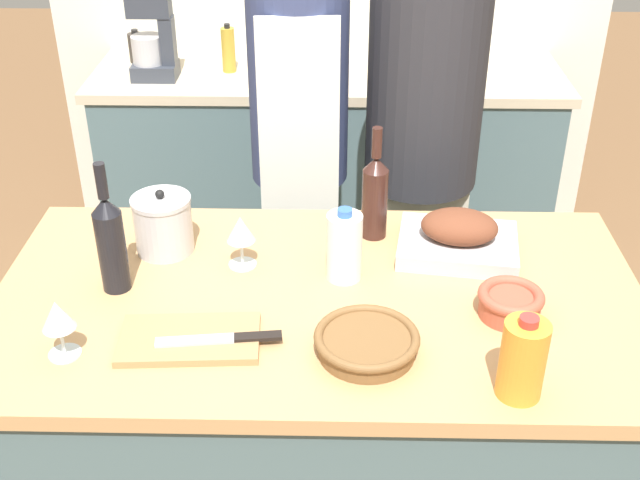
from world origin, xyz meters
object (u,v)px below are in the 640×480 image
at_px(wine_glass_right, 58,317).
at_px(stand_mixer, 153,43).
at_px(juice_jug, 523,359).
at_px(wine_bottle_dark, 111,241).
at_px(roasting_pan, 458,237).
at_px(cutting_board, 189,339).
at_px(mixing_bowl, 510,302).
at_px(wine_glass_left, 241,231).
at_px(milk_jug, 344,246).
at_px(knife_chef, 224,339).
at_px(person_cook_aproned, 299,140).
at_px(person_cook_guest, 421,149).
at_px(wine_bottle_green, 375,195).
at_px(stock_pot, 163,224).
at_px(condiment_bottle_short, 228,50).
at_px(wicker_basket, 367,342).
at_px(condiment_bottle_tall, 136,47).

relative_size(wine_glass_right, stand_mixer, 0.40).
height_order(juice_jug, wine_bottle_dark, wine_bottle_dark).
xyz_separation_m(wine_glass_right, stand_mixer, (-0.15, 1.78, 0.04)).
relative_size(roasting_pan, cutting_board, 1.05).
xyz_separation_m(juice_jug, stand_mixer, (-1.12, 1.88, 0.06)).
xyz_separation_m(mixing_bowl, wine_glass_left, (-0.65, 0.20, 0.06)).
bearing_deg(juice_jug, wine_glass_right, 173.88).
bearing_deg(mixing_bowl, juice_jug, -96.39).
height_order(mixing_bowl, milk_jug, milk_jug).
distance_m(juice_jug, knife_chef, 0.65).
relative_size(person_cook_aproned, person_cook_guest, 1.03).
xyz_separation_m(wine_bottle_green, wine_bottle_dark, (-0.64, -0.27, 0.01)).
xyz_separation_m(wine_bottle_dark, person_cook_guest, (0.83, 0.85, -0.14)).
height_order(wine_bottle_green, knife_chef, wine_bottle_green).
bearing_deg(person_cook_guest, wine_glass_right, -135.35).
distance_m(stock_pot, mixing_bowl, 0.91).
bearing_deg(condiment_bottle_short, wine_bottle_green, -67.42).
bearing_deg(wicker_basket, roasting_pan, 59.30).
height_order(juice_jug, wine_glass_left, juice_jug).
bearing_deg(stock_pot, cutting_board, -72.11).
distance_m(roasting_pan, milk_jug, 0.33).
bearing_deg(milk_jug, stock_pot, 165.74).
relative_size(roasting_pan, condiment_bottle_short, 1.70).
bearing_deg(stock_pot, wine_glass_right, -107.56).
height_order(wine_glass_left, knife_chef, wine_glass_left).
distance_m(stock_pot, knife_chef, 0.46).
height_order(stock_pot, wine_glass_left, stock_pot).
bearing_deg(condiment_bottle_short, juice_jug, -67.15).
height_order(cutting_board, wine_bottle_dark, wine_bottle_dark).
height_order(mixing_bowl, juice_jug, juice_jug).
relative_size(juice_jug, wine_bottle_dark, 0.57).
bearing_deg(mixing_bowl, wicker_basket, -156.55).
bearing_deg(wine_glass_right, juice_jug, -6.12).
bearing_deg(wine_bottle_green, roasting_pan, -21.85).
distance_m(wine_bottle_dark, condiment_bottle_tall, 1.76).
bearing_deg(wine_glass_right, knife_chef, 5.95).
bearing_deg(roasting_pan, knife_chef, -144.37).
xyz_separation_m(mixing_bowl, condiment_bottle_tall, (-1.28, 1.82, 0.02)).
bearing_deg(person_cook_guest, wine_bottle_green, -114.44).
bearing_deg(wine_glass_right, wicker_basket, 1.70).
height_order(wicker_basket, wine_glass_left, wine_glass_left).
xyz_separation_m(stock_pot, wine_bottle_dark, (-0.09, -0.18, 0.06)).
relative_size(stock_pot, wine_bottle_green, 0.56).
height_order(wine_glass_right, condiment_bottle_tall, wine_glass_right).
xyz_separation_m(stock_pot, condiment_bottle_short, (0.00, 1.43, 0.01)).
bearing_deg(knife_chef, roasting_pan, 35.63).
bearing_deg(condiment_bottle_tall, wine_bottle_dark, -79.31).
xyz_separation_m(juice_jug, knife_chef, (-0.63, 0.14, -0.07)).
distance_m(wine_bottle_dark, knife_chef, 0.39).
relative_size(wicker_basket, condiment_bottle_short, 1.17).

